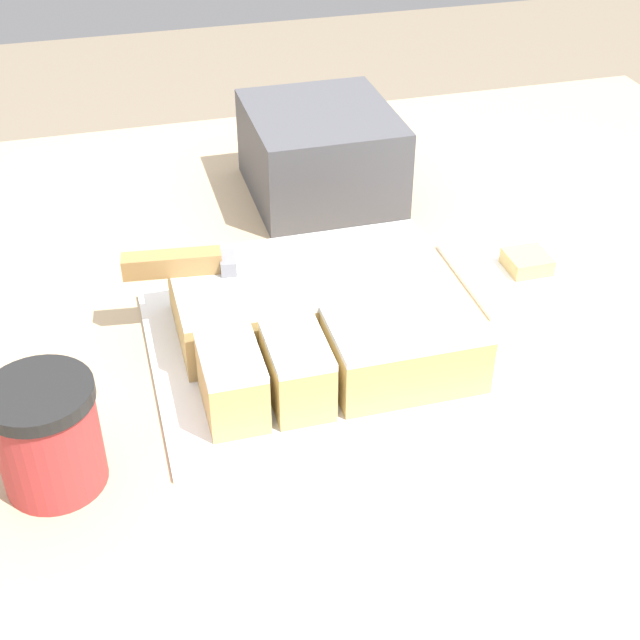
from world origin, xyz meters
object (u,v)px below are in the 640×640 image
at_px(cake_board, 320,349).
at_px(storage_box, 321,153).
at_px(cake, 323,318).
at_px(brownie, 527,262).
at_px(coffee_cup, 48,436).
at_px(knife, 208,264).

height_order(cake_board, storage_box, storage_box).
bearing_deg(cake, brownie, 16.17).
relative_size(cake_board, coffee_cup, 3.35).
relative_size(cake, knife, 1.01).
height_order(cake, coffee_cup, coffee_cup).
distance_m(coffee_cup, storage_box, 0.58).
xyz_separation_m(cake_board, storage_box, (0.09, 0.34, 0.06)).
relative_size(cake, storage_box, 1.34).
bearing_deg(cake, cake_board, -141.71).
bearing_deg(knife, cake_board, -27.96).
bearing_deg(coffee_cup, knife, 47.76).
bearing_deg(cake_board, storage_box, 74.55).
bearing_deg(knife, coffee_cup, -125.46).
bearing_deg(cake_board, cake, 38.29).
distance_m(cake, brownie, 0.28).
bearing_deg(knife, storage_box, 61.08).
height_order(knife, brownie, knife).
relative_size(coffee_cup, storage_box, 0.49).
xyz_separation_m(cake_board, knife, (-0.10, 0.07, 0.08)).
relative_size(cake_board, cake, 1.24).
xyz_separation_m(cake, brownie, (0.27, 0.08, -0.02)).
bearing_deg(brownie, cake, -163.83).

